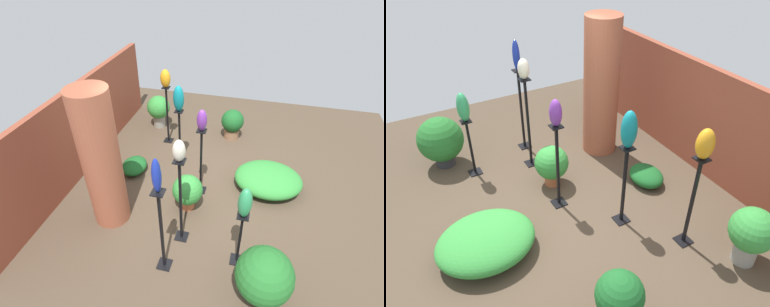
% 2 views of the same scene
% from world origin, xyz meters
% --- Properties ---
extents(ground_plane, '(8.00, 8.00, 0.00)m').
position_xyz_m(ground_plane, '(0.00, 0.00, 0.00)').
color(ground_plane, '#4C3D2D').
extents(brick_wall_back, '(5.60, 0.12, 1.75)m').
position_xyz_m(brick_wall_back, '(0.00, 2.50, 0.87)').
color(brick_wall_back, brown).
rests_on(brick_wall_back, ground).
extents(brick_pillar, '(0.59, 0.59, 2.36)m').
position_xyz_m(brick_pillar, '(-1.15, 1.37, 1.18)').
color(brick_pillar, '#9E5138').
rests_on(brick_pillar, ground).
extents(pedestal_ivory, '(0.20, 0.20, 1.55)m').
position_xyz_m(pedestal_ivory, '(-1.29, 0.10, 0.72)').
color(pedestal_ivory, black).
rests_on(pedestal_ivory, ground).
extents(pedestal_violet, '(0.20, 0.20, 1.34)m').
position_xyz_m(pedestal_violet, '(-0.16, 0.05, 0.62)').
color(pedestal_violet, black).
rests_on(pedestal_violet, ground).
extents(pedestal_amber, '(0.20, 0.20, 1.35)m').
position_xyz_m(pedestal_amber, '(1.31, 1.16, 0.62)').
color(pedestal_amber, black).
rests_on(pedestal_amber, ground).
extents(pedestal_cobalt, '(0.20, 0.20, 1.47)m').
position_xyz_m(pedestal_cobalt, '(-1.85, 0.20, 0.68)').
color(pedestal_cobalt, black).
rests_on(pedestal_cobalt, ground).
extents(pedestal_jade, '(0.20, 0.20, 0.98)m').
position_xyz_m(pedestal_jade, '(-1.51, -0.82, 0.44)').
color(pedestal_jade, black).
rests_on(pedestal_jade, ground).
extents(pedestal_teal, '(0.20, 0.20, 1.23)m').
position_xyz_m(pedestal_teal, '(0.58, 0.66, 0.56)').
color(pedestal_teal, black).
rests_on(pedestal_teal, ground).
extents(art_vase_ivory, '(0.18, 0.17, 0.32)m').
position_xyz_m(art_vase_ivory, '(-1.29, 0.10, 1.71)').
color(art_vase_ivory, beige).
rests_on(art_vase_ivory, pedestal_ivory).
extents(art_vase_violet, '(0.17, 0.17, 0.38)m').
position_xyz_m(art_vase_violet, '(-0.16, 0.05, 1.52)').
color(art_vase_violet, '#6B2D8C').
rests_on(art_vase_violet, pedestal_violet).
extents(art_vase_amber, '(0.20, 0.22, 0.39)m').
position_xyz_m(art_vase_amber, '(1.31, 1.16, 1.54)').
color(art_vase_amber, orange).
rests_on(art_vase_amber, pedestal_amber).
extents(art_vase_cobalt, '(0.13, 0.12, 0.49)m').
position_xyz_m(art_vase_cobalt, '(-1.85, 0.20, 1.72)').
color(art_vase_cobalt, '#192D9E').
rests_on(art_vase_cobalt, pedestal_cobalt).
extents(art_vase_jade, '(0.20, 0.18, 0.46)m').
position_xyz_m(art_vase_jade, '(-1.51, -0.82, 1.21)').
color(art_vase_jade, '#2D9356').
rests_on(art_vase_jade, pedestal_jade).
extents(art_vase_teal, '(0.20, 0.21, 0.51)m').
position_xyz_m(art_vase_teal, '(0.58, 0.66, 1.49)').
color(art_vase_teal, '#0F727A').
rests_on(art_vase_teal, pedestal_teal).
extents(potted_plant_mid_right, '(0.56, 0.56, 0.80)m').
position_xyz_m(potted_plant_mid_right, '(1.91, 1.59, 0.48)').
color(potted_plant_mid_right, gray).
rests_on(potted_plant_mid_right, ground).
extents(potted_plant_walkway_edge, '(0.53, 0.53, 0.67)m').
position_xyz_m(potted_plant_walkway_edge, '(-0.63, 0.17, 0.39)').
color(potted_plant_walkway_edge, '#B25B38').
rests_on(potted_plant_walkway_edge, ground).
extents(potted_plant_front_right, '(0.75, 0.75, 0.87)m').
position_xyz_m(potted_plant_front_right, '(-1.99, -1.18, 0.48)').
color(potted_plant_front_right, '#2D2D33').
rests_on(potted_plant_front_right, ground).
extents(potted_plant_back_center, '(0.52, 0.52, 0.71)m').
position_xyz_m(potted_plant_back_center, '(1.83, -0.25, 0.40)').
color(potted_plant_back_center, '#936B4C').
rests_on(potted_plant_back_center, ground).
extents(foliage_bed_east, '(1.05, 1.26, 0.41)m').
position_xyz_m(foliage_bed_east, '(0.23, -1.17, 0.21)').
color(foliage_bed_east, '#338C38').
rests_on(foliage_bed_east, ground).
extents(foliage_bed_west, '(0.61, 0.49, 0.26)m').
position_xyz_m(foliage_bed_west, '(0.08, 1.49, 0.13)').
color(foliage_bed_west, '#195923').
rests_on(foliage_bed_west, ground).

